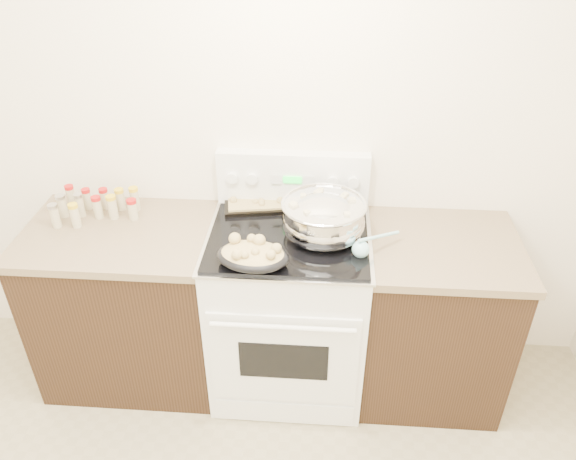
{
  "coord_description": "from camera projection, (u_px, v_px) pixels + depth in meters",
  "views": [
    {
      "loc": [
        0.51,
        -0.77,
        2.41
      ],
      "look_at": [
        0.35,
        1.37,
        1.0
      ],
      "focal_mm": 35.0,
      "sensor_mm": 36.0,
      "label": 1
    }
  ],
  "objects": [
    {
      "name": "room_shell",
      "position": [
        51.0,
        308.0,
        1.06
      ],
      "size": [
        4.1,
        3.6,
        2.75
      ],
      "color": "white",
      "rests_on": "ground"
    },
    {
      "name": "counter_left",
      "position": [
        132.0,
        303.0,
        2.96
      ],
      "size": [
        0.93,
        0.67,
        0.92
      ],
      "color": "black",
      "rests_on": "ground"
    },
    {
      "name": "counter_right",
      "position": [
        431.0,
        317.0,
        2.87
      ],
      "size": [
        0.73,
        0.67,
        0.92
      ],
      "color": "black",
      "rests_on": "ground"
    },
    {
      "name": "kitchen_range",
      "position": [
        289.0,
        307.0,
        2.89
      ],
      "size": [
        0.78,
        0.73,
        1.22
      ],
      "color": "white",
      "rests_on": "ground"
    },
    {
      "name": "mixing_bowl",
      "position": [
        323.0,
        219.0,
        2.58
      ],
      "size": [
        0.47,
        0.47,
        0.23
      ],
      "color": "silver",
      "rests_on": "kitchen_range"
    },
    {
      "name": "roasting_pan",
      "position": [
        253.0,
        255.0,
        2.42
      ],
      "size": [
        0.34,
        0.26,
        0.12
      ],
      "color": "black",
      "rests_on": "kitchen_range"
    },
    {
      "name": "baking_sheet",
      "position": [
        261.0,
        200.0,
        2.87
      ],
      "size": [
        0.41,
        0.32,
        0.06
      ],
      "color": "black",
      "rests_on": "kitchen_range"
    },
    {
      "name": "wooden_spoon",
      "position": [
        308.0,
        234.0,
        2.62
      ],
      "size": [
        0.13,
        0.25,
        0.04
      ],
      "color": "#AD834F",
      "rests_on": "kitchen_range"
    },
    {
      "name": "blue_ladle",
      "position": [
        363.0,
        248.0,
        2.49
      ],
      "size": [
        0.22,
        0.2,
        0.1
      ],
      "color": "#9ADAE6",
      "rests_on": "kitchen_range"
    },
    {
      "name": "spice_jars",
      "position": [
        95.0,
        205.0,
        2.79
      ],
      "size": [
        0.4,
        0.24,
        0.13
      ],
      "color": "#BFB28C",
      "rests_on": "counter_left"
    }
  ]
}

